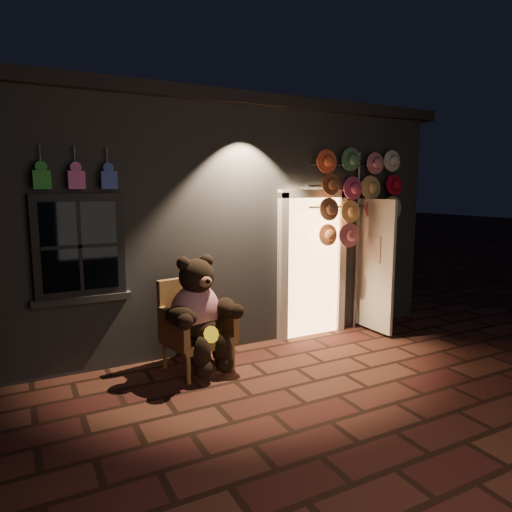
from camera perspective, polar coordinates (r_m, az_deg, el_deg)
ground at (r=5.30m, az=3.65°, el=-16.18°), size 60.00×60.00×0.00m
shop_building at (r=8.49m, az=-10.45°, el=5.15°), size 7.30×5.95×3.51m
wicker_armchair at (r=5.72m, az=-7.74°, el=-8.46°), size 0.87×0.81×1.11m
teddy_bear at (r=5.55m, az=-7.11°, el=-7.08°), size 0.98×0.84×1.37m
hat_rack at (r=7.06m, az=12.74°, el=7.55°), size 1.68×0.22×2.77m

